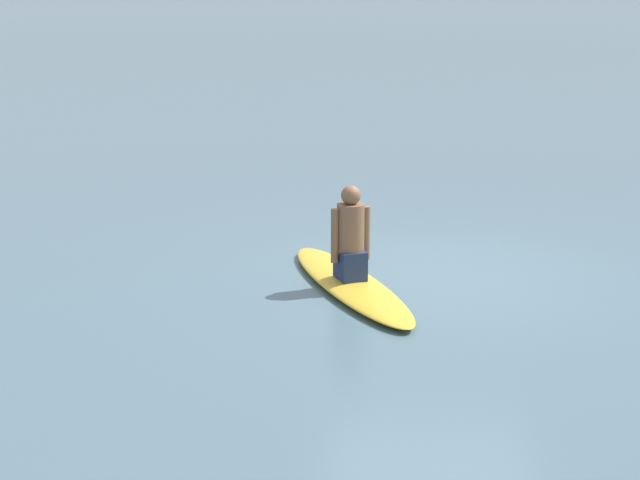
# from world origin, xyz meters

# --- Properties ---
(ground_plane) EXTENTS (400.00, 400.00, 0.00)m
(ground_plane) POSITION_xyz_m (0.00, 0.00, 0.00)
(ground_plane) COLOR slate
(surfboard) EXTENTS (3.00, 1.72, 0.12)m
(surfboard) POSITION_xyz_m (-0.51, 0.96, 0.06)
(surfboard) COLOR gold
(surfboard) RESTS_ON ground
(person_paddler) EXTENTS (0.41, 0.43, 1.01)m
(person_paddler) POSITION_xyz_m (-0.51, 0.96, 0.57)
(person_paddler) COLOR navy
(person_paddler) RESTS_ON surfboard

